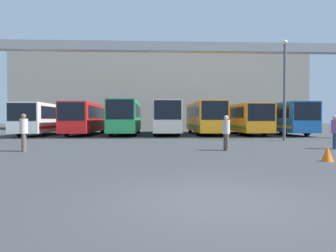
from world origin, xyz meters
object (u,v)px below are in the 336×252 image
object	(u,v)px
bus_slot_4	(204,116)
traffic_cone	(327,154)
pedestrian_mid_right	(226,132)
pedestrian_far_center	(24,131)
bus_slot_2	(126,116)
bus_slot_1	(86,117)
bus_slot_3	(165,116)
bus_slot_6	(282,117)
pedestrian_near_right	(335,131)
lamp_post	(285,85)
bus_slot_0	(44,117)
bus_slot_5	(242,118)

from	to	relation	value
bus_slot_4	traffic_cone	bearing A→B (deg)	-86.41
bus_slot_4	pedestrian_mid_right	bearing A→B (deg)	-95.68
bus_slot_4	pedestrian_mid_right	world-z (taller)	bus_slot_4
pedestrian_far_center	traffic_cone	bearing A→B (deg)	-123.11
bus_slot_2	bus_slot_1	bearing A→B (deg)	-178.69
bus_slot_3	pedestrian_mid_right	distance (m)	16.60
bus_slot_3	bus_slot_4	world-z (taller)	bus_slot_3
traffic_cone	bus_slot_1	bearing A→B (deg)	123.64
bus_slot_6	pedestrian_mid_right	bearing A→B (deg)	-121.86
pedestrian_near_right	lamp_post	bearing A→B (deg)	26.73
bus_slot_0	pedestrian_mid_right	bearing A→B (deg)	-46.85
bus_slot_4	pedestrian_far_center	world-z (taller)	bus_slot_4
bus_slot_0	bus_slot_6	size ratio (longest dim) A/B	1.00
bus_slot_0	bus_slot_1	distance (m)	4.05
bus_slot_5	lamp_post	size ratio (longest dim) A/B	1.51
bus_slot_5	bus_slot_4	bearing A→B (deg)	-178.68
bus_slot_0	traffic_cone	bearing A→B (deg)	-48.26
bus_slot_1	traffic_cone	bearing A→B (deg)	-56.36
bus_slot_6	pedestrian_mid_right	world-z (taller)	bus_slot_6
bus_slot_3	traffic_cone	distance (m)	21.07
bus_slot_1	bus_slot_4	bearing A→B (deg)	-0.58
bus_slot_5	lamp_post	bearing A→B (deg)	-87.58
bus_slot_5	pedestrian_far_center	size ratio (longest dim) A/B	6.11
bus_slot_2	pedestrian_far_center	world-z (taller)	bus_slot_2
bus_slot_5	traffic_cone	world-z (taller)	bus_slot_5
pedestrian_near_right	traffic_cone	world-z (taller)	pedestrian_near_right
bus_slot_0	pedestrian_near_right	world-z (taller)	bus_slot_0
bus_slot_4	bus_slot_6	size ratio (longest dim) A/B	1.09
bus_slot_3	pedestrian_mid_right	size ratio (longest dim) A/B	6.86
lamp_post	bus_slot_4	bearing A→B (deg)	115.91
pedestrian_far_center	pedestrian_near_right	bearing A→B (deg)	-104.12
bus_slot_4	traffic_cone	xyz separation A→B (m)	(1.24, -19.82, -1.57)
bus_slot_2	lamp_post	size ratio (longest dim) A/B	1.55
bus_slot_3	bus_slot_5	size ratio (longest dim) A/B	1.08
bus_slot_1	lamp_post	xyz separation A→B (m)	(16.42, -9.17, 2.26)
bus_slot_4	lamp_post	world-z (taller)	lamp_post
pedestrian_near_right	lamp_post	size ratio (longest dim) A/B	0.24
bus_slot_1	traffic_cone	distance (m)	24.00
bus_slot_0	bus_slot_5	size ratio (longest dim) A/B	0.90
bus_slot_2	pedestrian_far_center	bearing A→B (deg)	-102.07
bus_slot_6	lamp_post	size ratio (longest dim) A/B	1.37
pedestrian_far_center	traffic_cone	size ratio (longest dim) A/B	3.17
bus_slot_4	lamp_post	bearing A→B (deg)	-64.09
bus_slot_3	pedestrian_far_center	bearing A→B (deg)	-114.47
pedestrian_near_right	bus_slot_1	bearing A→B (deg)	74.27
pedestrian_mid_right	pedestrian_far_center	size ratio (longest dim) A/B	0.96
bus_slot_2	bus_slot_6	bearing A→B (deg)	-2.31
bus_slot_2	traffic_cone	bearing A→B (deg)	-65.19
bus_slot_0	traffic_cone	world-z (taller)	bus_slot_0
bus_slot_5	lamp_post	world-z (taller)	lamp_post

